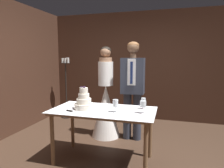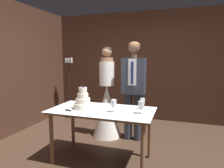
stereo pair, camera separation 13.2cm
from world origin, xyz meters
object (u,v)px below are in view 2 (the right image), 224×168
Objects in this scene: wine_glass_near at (114,104)px; cake_knife at (72,111)px; bride at (107,104)px; groom at (134,86)px; cake_table at (102,116)px; wine_glass_middle at (143,102)px; tiered_cake at (83,101)px; candle_stand at (69,87)px; wine_glass_far at (141,105)px.

cake_knife is at bearing -163.74° from wine_glass_near.
bride is 0.64m from groom.
cake_table is 0.62m from wine_glass_middle.
groom is (0.51, -0.00, 0.38)m from bride.
cake_table is 9.23× the size of wine_glass_middle.
cake_knife is 0.21× the size of groom.
tiered_cake is at bearing 83.42° from cake_knife.
bride is (-0.26, 0.92, -0.06)m from cake_table.
wine_glass_near is (0.20, -0.07, 0.21)m from cake_table.
groom is at bearing 112.23° from wine_glass_middle.
cake_table is at bearing 160.14° from wine_glass_near.
wine_glass_middle is 2.67m from candle_stand.
wine_glass_far is at bearing 25.39° from cake_knife.
wine_glass_far is 2.84m from candle_stand.
bride is 1.62m from candle_stand.
candle_stand reaches higher than tiered_cake.
candle_stand is (-1.34, 0.90, 0.14)m from bride.
groom reaches higher than tiered_cake.
tiered_cake is 2.27m from candle_stand.
wine_glass_far is at bearing 7.24° from wine_glass_near.
cake_table is at bearing -48.69° from candle_stand.
wine_glass_near is at bearing -65.13° from bride.
candle_stand is at bearing 133.59° from wine_glass_near.
tiered_cake is 1.98× the size of wine_glass_far.
candle_stand is (-1.80, 1.89, -0.13)m from wine_glass_near.
groom reaches higher than wine_glass_middle.
groom reaches higher than cake_knife.
wine_glass_near is 0.45m from wine_glass_middle.
groom is at bearing 108.38° from wine_glass_far.
wine_glass_near is at bearing -93.12° from groom.
tiered_cake is 1.10m from groom.
cake_knife is 0.95m from wine_glass_far.
groom is (0.05, 0.99, 0.11)m from wine_glass_near.
wine_glass_far is 0.09× the size of groom.
wine_glass_far reaches higher than wine_glass_middle.
wine_glass_far is (0.85, 0.01, 0.01)m from tiered_cake.
wine_glass_middle is 0.24m from wine_glass_far.
bride is at bearing 131.21° from wine_glass_far.
candle_stand is at bearing 131.31° from cake_table.
bride reaches higher than wine_glass_far.
tiered_cake is 0.19× the size of bride.
cake_table is 0.61m from wine_glass_far.
candle_stand is at bearing 133.94° from cake_knife.
wine_glass_middle is (0.54, 0.21, 0.20)m from cake_table.
cake_table is 0.82× the size of groom.
wine_glass_far is (0.57, -0.03, 0.21)m from cake_table.
groom is at bearing 74.37° from cake_table.
bride is (-0.46, 0.99, -0.27)m from wine_glass_near.
cake_knife is 1.32m from groom.
cake_knife is at bearing -167.27° from wine_glass_far.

